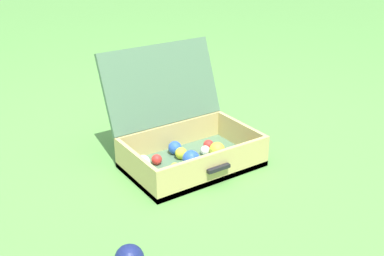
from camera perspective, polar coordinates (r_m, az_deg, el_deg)
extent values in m
plane|color=#569342|center=(2.17, -1.07, -4.74)|extent=(16.00, 16.00, 0.00)
cube|color=#4C7051|center=(2.17, 0.00, -4.31)|extent=(0.58, 0.37, 0.03)
cube|color=tan|center=(2.01, -6.68, -4.88)|extent=(0.02, 0.37, 0.15)
cube|color=tan|center=(2.29, 5.85, -1.10)|extent=(0.02, 0.37, 0.15)
cube|color=tan|center=(2.01, 2.84, -4.78)|extent=(0.55, 0.02, 0.15)
cube|color=tan|center=(2.28, -2.50, -1.20)|extent=(0.55, 0.02, 0.15)
cube|color=#4C7051|center=(2.24, -3.65, 5.23)|extent=(0.58, 0.15, 0.36)
cube|color=black|center=(1.99, 3.20, -4.85)|extent=(0.11, 0.02, 0.02)
sphere|color=blue|center=(2.10, -0.11, -3.71)|extent=(0.08, 0.08, 0.08)
sphere|color=orange|center=(2.20, 6.43, -2.87)|extent=(0.05, 0.05, 0.05)
sphere|color=#CCDB38|center=(2.19, 3.03, -2.62)|extent=(0.07, 0.07, 0.07)
sphere|color=red|center=(2.13, -4.24, -3.77)|extent=(0.05, 0.05, 0.05)
sphere|color=blue|center=(2.22, -2.07, -2.37)|extent=(0.06, 0.06, 0.06)
sphere|color=#D1B784|center=(1.97, -3.56, -6.22)|extent=(0.05, 0.05, 0.05)
sphere|color=white|center=(2.09, -5.90, -4.13)|extent=(0.07, 0.07, 0.07)
sphere|color=#CCDB38|center=(2.07, -2.05, -4.75)|extent=(0.04, 0.04, 0.04)
sphere|color=yellow|center=(2.05, -0.14, -4.89)|extent=(0.05, 0.05, 0.05)
sphere|color=#CCDB38|center=(2.18, -1.32, -3.02)|extent=(0.06, 0.06, 0.06)
sphere|color=white|center=(2.21, 1.59, -2.69)|extent=(0.05, 0.05, 0.05)
sphere|color=red|center=(2.26, 1.98, -2.04)|extent=(0.05, 0.05, 0.05)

